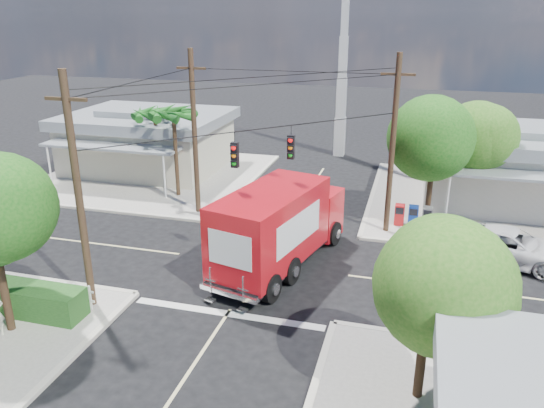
% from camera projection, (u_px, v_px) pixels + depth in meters
% --- Properties ---
extents(ground, '(120.00, 120.00, 0.00)m').
position_uv_depth(ground, '(260.00, 264.00, 23.95)').
color(ground, black).
rests_on(ground, ground).
extents(sidewalk_ne, '(14.12, 14.12, 0.14)m').
position_uv_depth(sidewalk_ne, '(491.00, 205.00, 31.03)').
color(sidewalk_ne, gray).
rests_on(sidewalk_ne, ground).
extents(sidewalk_nw, '(14.12, 14.12, 0.14)m').
position_uv_depth(sidewalk_nw, '(154.00, 176.00, 36.49)').
color(sidewalk_nw, gray).
rests_on(sidewalk_nw, ground).
extents(road_markings, '(32.00, 32.00, 0.01)m').
position_uv_depth(road_markings, '(250.00, 279.00, 22.61)').
color(road_markings, beige).
rests_on(road_markings, ground).
extents(building_ne, '(11.80, 10.20, 4.50)m').
position_uv_depth(building_ne, '(524.00, 165.00, 30.83)').
color(building_ne, silver).
rests_on(building_ne, sidewalk_ne).
extents(building_nw, '(10.80, 10.20, 4.30)m').
position_uv_depth(building_nw, '(148.00, 139.00, 37.47)').
color(building_nw, beige).
rests_on(building_nw, sidewalk_nw).
extents(radio_tower, '(0.80, 0.80, 17.00)m').
position_uv_depth(radio_tower, '(342.00, 83.00, 39.97)').
color(radio_tower, silver).
rests_on(radio_tower, ground).
extents(tree_ne_front, '(4.21, 4.14, 6.66)m').
position_uv_depth(tree_ne_front, '(435.00, 138.00, 26.61)').
color(tree_ne_front, '#422D1C').
rests_on(tree_ne_front, sidewalk_ne).
extents(tree_ne_back, '(3.77, 3.66, 5.82)m').
position_uv_depth(tree_ne_back, '(485.00, 143.00, 28.14)').
color(tree_ne_back, '#422D1C').
rests_on(tree_ne_back, sidewalk_ne).
extents(tree_se, '(3.67, 3.54, 5.62)m').
position_uv_depth(tree_se, '(431.00, 278.00, 14.24)').
color(tree_se, '#422D1C').
rests_on(tree_se, sidewalk_se).
extents(palm_nw_front, '(3.01, 3.08, 5.59)m').
position_uv_depth(palm_nw_front, '(173.00, 115.00, 30.88)').
color(palm_nw_front, '#422D1C').
rests_on(palm_nw_front, sidewalk_nw).
extents(palm_nw_back, '(3.01, 3.08, 5.19)m').
position_uv_depth(palm_nw_back, '(155.00, 115.00, 32.86)').
color(palm_nw_back, '#422D1C').
rests_on(palm_nw_back, sidewalk_nw).
extents(utility_poles, '(12.00, 10.68, 9.00)m').
position_uv_depth(utility_poles, '(236.00, 153.00, 24.18)').
color(utility_poles, '#473321').
rests_on(utility_poles, ground).
extents(picket_fence, '(5.94, 0.06, 1.00)m').
position_uv_depth(picket_fence, '(27.00, 287.00, 20.61)').
color(picket_fence, silver).
rests_on(picket_fence, sidewalk_sw).
extents(hedge_sw, '(6.20, 1.20, 1.10)m').
position_uv_depth(hedge_sw, '(8.00, 296.00, 19.93)').
color(hedge_sw, '#1C4318').
rests_on(hedge_sw, sidewalk_sw).
extents(vending_boxes, '(1.90, 0.50, 1.10)m').
position_uv_depth(vending_boxes, '(413.00, 216.00, 27.69)').
color(vending_boxes, red).
rests_on(vending_boxes, sidewalk_ne).
extents(delivery_truck, '(4.53, 8.99, 3.74)m').
position_uv_depth(delivery_truck, '(279.00, 226.00, 23.22)').
color(delivery_truck, black).
rests_on(delivery_truck, ground).
extents(parked_car, '(5.98, 4.06, 1.52)m').
position_uv_depth(parked_car, '(511.00, 246.00, 23.98)').
color(parked_car, silver).
rests_on(parked_car, ground).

